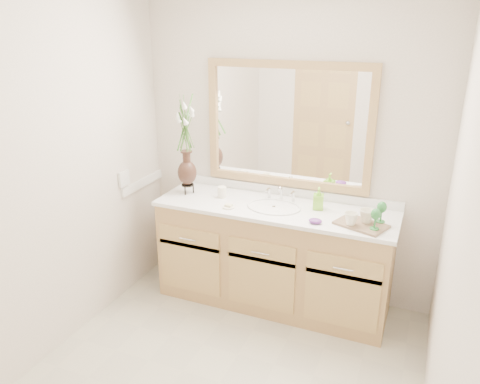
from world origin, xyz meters
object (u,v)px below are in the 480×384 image
at_px(flower_vase, 186,133).
at_px(tumbler, 222,192).
at_px(soap_bottle, 318,199).
at_px(tray, 361,225).

bearing_deg(flower_vase, tumbler, 3.81).
distance_m(flower_vase, soap_bottle, 1.15).
bearing_deg(flower_vase, soap_bottle, 3.99).
bearing_deg(tray, soap_bottle, 171.83).
relative_size(flower_vase, soap_bottle, 4.86).
xyz_separation_m(flower_vase, tray, (1.42, -0.12, -0.50)).
height_order(flower_vase, tray, flower_vase).
relative_size(tumbler, soap_bottle, 0.59).
bearing_deg(tray, tumbler, -166.55).
height_order(tumbler, soap_bottle, soap_bottle).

